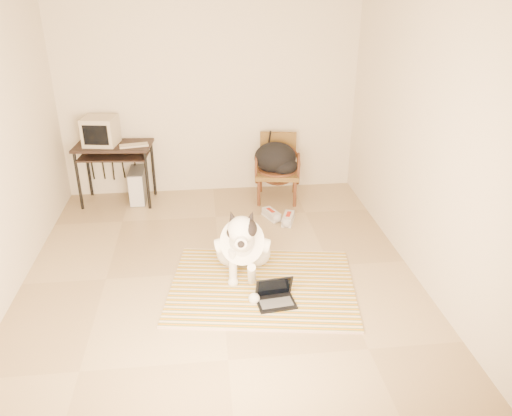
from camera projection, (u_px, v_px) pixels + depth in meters
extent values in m
plane|color=tan|center=(220.00, 272.00, 5.22)|extent=(4.50, 4.50, 0.00)
plane|color=beige|center=(209.00, 96.00, 6.67)|extent=(4.50, 0.00, 4.50)
plane|color=beige|center=(233.00, 285.00, 2.62)|extent=(4.50, 0.00, 4.50)
plane|color=beige|center=(422.00, 142.00, 4.84)|extent=(0.00, 4.50, 4.50)
cube|color=#BF7C13|center=(260.00, 321.00, 4.47)|extent=(1.83, 0.55, 0.02)
cube|color=#467A30|center=(261.00, 302.00, 4.72)|extent=(1.83, 0.55, 0.02)
cube|color=#503C76|center=(262.00, 286.00, 4.97)|extent=(1.83, 0.55, 0.02)
cube|color=gold|center=(263.00, 271.00, 5.22)|extent=(1.83, 0.55, 0.02)
cube|color=beige|center=(264.00, 257.00, 5.47)|extent=(1.83, 0.55, 0.02)
sphere|color=white|center=(230.00, 253.00, 5.29)|extent=(0.29, 0.29, 0.29)
sphere|color=white|center=(257.00, 253.00, 5.29)|extent=(0.29, 0.29, 0.29)
ellipsoid|color=white|center=(243.00, 251.00, 5.27)|extent=(0.36, 0.33, 0.30)
ellipsoid|color=white|center=(243.00, 243.00, 5.02)|extent=(0.44, 0.71, 0.63)
cylinder|color=white|center=(243.00, 242.00, 5.03)|extent=(0.50, 0.61, 0.58)
sphere|color=white|center=(242.00, 240.00, 4.79)|extent=(0.25, 0.25, 0.25)
sphere|color=white|center=(242.00, 230.00, 4.64)|extent=(0.27, 0.27, 0.27)
ellipsoid|color=black|center=(246.00, 229.00, 4.64)|extent=(0.21, 0.23, 0.20)
cylinder|color=white|center=(241.00, 240.00, 4.56)|extent=(0.13, 0.15, 0.11)
sphere|color=black|center=(241.00, 244.00, 4.49)|extent=(0.07, 0.07, 0.07)
cone|color=black|center=(232.00, 217.00, 4.65)|extent=(0.14, 0.15, 0.17)
cone|color=black|center=(251.00, 217.00, 4.65)|extent=(0.13, 0.14, 0.17)
torus|color=silver|center=(242.00, 236.00, 4.76)|extent=(0.25, 0.15, 0.22)
cylinder|color=white|center=(233.00, 266.00, 4.91)|extent=(0.09, 0.13, 0.41)
cylinder|color=white|center=(252.00, 275.00, 4.81)|extent=(0.12, 0.37, 0.41)
sphere|color=white|center=(233.00, 282.00, 4.96)|extent=(0.10, 0.10, 0.10)
sphere|color=white|center=(254.00, 298.00, 4.70)|extent=(0.11, 0.11, 0.11)
cone|color=black|center=(242.00, 249.00, 5.55)|extent=(0.15, 0.41, 0.10)
cube|color=black|center=(276.00, 303.00, 4.68)|extent=(0.38, 0.29, 0.02)
cube|color=#4A4A4C|center=(276.00, 303.00, 4.67)|extent=(0.32, 0.18, 0.00)
cube|color=black|center=(274.00, 287.00, 4.70)|extent=(0.36, 0.13, 0.23)
cube|color=black|center=(274.00, 287.00, 4.70)|extent=(0.32, 0.10, 0.20)
cube|color=black|center=(113.00, 146.00, 6.50)|extent=(1.02, 0.63, 0.03)
cube|color=black|center=(114.00, 156.00, 6.50)|extent=(0.91, 0.51, 0.02)
cylinder|color=black|center=(78.00, 181.00, 6.46)|extent=(0.04, 0.04, 0.78)
cylinder|color=black|center=(88.00, 169.00, 6.87)|extent=(0.04, 0.04, 0.78)
cylinder|color=black|center=(147.00, 181.00, 6.48)|extent=(0.04, 0.04, 0.78)
cylinder|color=black|center=(153.00, 169.00, 6.89)|extent=(0.04, 0.04, 0.78)
cube|color=#B4A58D|center=(101.00, 131.00, 6.43)|extent=(0.46, 0.44, 0.36)
cube|color=black|center=(96.00, 135.00, 6.25)|extent=(0.31, 0.07, 0.25)
cube|color=#B4A58D|center=(134.00, 145.00, 6.42)|extent=(0.38, 0.20, 0.02)
cube|color=#4A4A4C|center=(138.00, 185.00, 6.78)|extent=(0.20, 0.47, 0.44)
cube|color=silver|center=(136.00, 192.00, 6.57)|extent=(0.19, 0.01, 0.42)
cube|color=brown|center=(277.00, 172.00, 6.76)|extent=(0.66, 0.65, 0.06)
cylinder|color=#3C1D10|center=(277.00, 170.00, 6.74)|extent=(0.54, 0.54, 0.04)
cube|color=brown|center=(278.00, 147.00, 6.88)|extent=(0.50, 0.12, 0.44)
cylinder|color=#3C1D10|center=(259.00, 193.00, 6.65)|extent=(0.04, 0.04, 0.36)
cylinder|color=#3C1D10|center=(261.00, 180.00, 7.08)|extent=(0.04, 0.04, 0.36)
cylinder|color=#3C1D10|center=(295.00, 194.00, 6.62)|extent=(0.04, 0.04, 0.36)
cylinder|color=#3C1D10|center=(294.00, 180.00, 7.05)|extent=(0.04, 0.04, 0.36)
ellipsoid|color=black|center=(275.00, 158.00, 6.65)|extent=(0.56, 0.47, 0.42)
ellipsoid|color=black|center=(284.00, 166.00, 6.60)|extent=(0.35, 0.29, 0.24)
cube|color=silver|center=(271.00, 217.00, 6.37)|extent=(0.23, 0.32, 0.03)
cube|color=#9C9BA1|center=(271.00, 214.00, 6.35)|extent=(0.22, 0.31, 0.10)
cube|color=#9F2315|center=(271.00, 211.00, 6.33)|extent=(0.11, 0.16, 0.02)
cube|color=silver|center=(288.00, 221.00, 6.26)|extent=(0.22, 0.33, 0.03)
cube|color=#9C9BA1|center=(288.00, 218.00, 6.24)|extent=(0.21, 0.32, 0.10)
cube|color=#9F2315|center=(288.00, 215.00, 6.22)|extent=(0.10, 0.16, 0.02)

